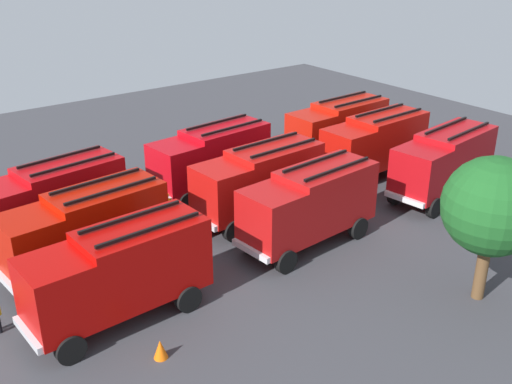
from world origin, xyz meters
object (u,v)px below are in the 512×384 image
at_px(fire_truck_0, 338,127).
at_px(fire_truck_5, 86,228).
at_px(fire_truck_4, 259,179).
at_px(traffic_cone_2, 224,168).
at_px(fire_truck_6, 444,161).
at_px(fire_truck_2, 51,198).
at_px(firefighter_2, 167,208).
at_px(firefighter_0, 93,184).
at_px(fire_truck_8, 119,270).
at_px(tree_1, 493,207).
at_px(traffic_cone_1, 160,349).
at_px(fire_truck_3, 375,142).
at_px(traffic_cone_0, 211,165).
at_px(fire_truck_7, 310,203).
at_px(fire_truck_1, 211,157).

height_order(fire_truck_0, fire_truck_5, same).
bearing_deg(fire_truck_4, traffic_cone_2, -110.76).
bearing_deg(fire_truck_6, fire_truck_0, -94.66).
height_order(fire_truck_0, fire_truck_2, same).
xyz_separation_m(firefighter_2, traffic_cone_2, (-6.37, -4.24, -0.64)).
bearing_deg(firefighter_0, fire_truck_8, -5.88).
xyz_separation_m(fire_truck_8, firefighter_2, (-5.33, -5.94, -1.17)).
height_order(fire_truck_8, tree_1, tree_1).
height_order(fire_truck_2, firefighter_0, fire_truck_2).
relative_size(fire_truck_2, firefighter_0, 4.59).
distance_m(fire_truck_4, tree_1, 11.86).
height_order(fire_truck_0, traffic_cone_1, fire_truck_0).
distance_m(firefighter_2, traffic_cone_2, 7.68).
distance_m(fire_truck_3, traffic_cone_0, 10.17).
height_order(firefighter_2, traffic_cone_0, firefighter_2).
xyz_separation_m(fire_truck_7, traffic_cone_0, (-1.51, -10.82, -1.80)).
bearing_deg(firefighter_2, fire_truck_7, -89.04).
height_order(fire_truck_8, traffic_cone_1, fire_truck_8).
relative_size(firefighter_2, traffic_cone_1, 2.37).
bearing_deg(fire_truck_1, fire_truck_4, 86.81).
bearing_deg(tree_1, firefighter_2, -62.46).
distance_m(fire_truck_7, traffic_cone_2, 10.33).
bearing_deg(traffic_cone_2, firefighter_2, 33.68).
distance_m(fire_truck_6, tree_1, 10.45).
xyz_separation_m(fire_truck_1, firefighter_2, (4.19, 2.29, -1.17)).
bearing_deg(fire_truck_5, firefighter_0, -119.11).
height_order(fire_truck_2, fire_truck_5, same).
height_order(fire_truck_4, fire_truck_8, same).
bearing_deg(fire_truck_5, fire_truck_1, -160.45).
height_order(firefighter_0, firefighter_2, firefighter_2).
distance_m(fire_truck_4, firefighter_0, 9.63).
height_order(fire_truck_2, traffic_cone_1, fire_truck_2).
bearing_deg(traffic_cone_1, traffic_cone_2, -131.59).
height_order(fire_truck_4, firefighter_0, fire_truck_4).
relative_size(fire_truck_3, firefighter_0, 4.49).
distance_m(fire_truck_7, traffic_cone_1, 10.43).
relative_size(fire_truck_3, firefighter_2, 4.17).
distance_m(fire_truck_1, traffic_cone_1, 14.81).
xyz_separation_m(fire_truck_3, firefighter_0, (15.06, -7.05, -1.25)).
height_order(firefighter_2, traffic_cone_1, firefighter_2).
height_order(tree_1, traffic_cone_1, tree_1).
bearing_deg(firefighter_0, traffic_cone_0, 99.19).
bearing_deg(fire_truck_1, firefighter_0, -33.61).
height_order(fire_truck_0, tree_1, tree_1).
height_order(fire_truck_7, traffic_cone_2, fire_truck_7).
relative_size(fire_truck_6, traffic_cone_1, 10.09).
bearing_deg(fire_truck_2, fire_truck_3, 161.91).
bearing_deg(traffic_cone_2, fire_truck_4, 71.97).
xyz_separation_m(fire_truck_5, fire_truck_6, (-19.06, 4.22, 0.00)).
bearing_deg(traffic_cone_0, fire_truck_7, 82.05).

